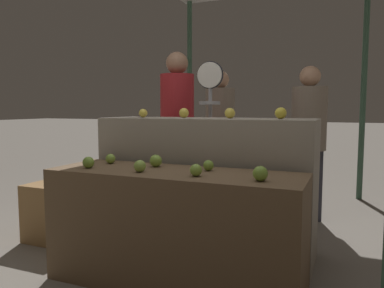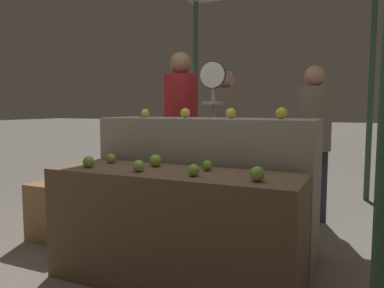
{
  "view_description": "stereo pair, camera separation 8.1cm",
  "coord_description": "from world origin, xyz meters",
  "px_view_note": "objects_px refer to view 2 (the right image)",
  "views": [
    {
      "loc": [
        1.03,
        -2.16,
        1.17
      ],
      "look_at": [
        -0.0,
        0.3,
        0.91
      ],
      "focal_mm": 35.0,
      "sensor_mm": 36.0,
      "label": 1
    },
    {
      "loc": [
        1.11,
        -2.12,
        1.17
      ],
      "look_at": [
        -0.0,
        0.3,
        0.91
      ],
      "focal_mm": 35.0,
      "sensor_mm": 36.0,
      "label": 2
    }
  ],
  "objects_px": {
    "produce_scale": "(213,110)",
    "person_customer_left": "(225,127)",
    "person_vendor_at_scale": "(181,123)",
    "person_customer_right": "(313,133)",
    "wooden_crate_side": "(66,209)"
  },
  "relations": [
    {
      "from": "person_vendor_at_scale",
      "to": "person_customer_left",
      "type": "distance_m",
      "value": 0.9
    },
    {
      "from": "person_vendor_at_scale",
      "to": "wooden_crate_side",
      "type": "bearing_deg",
      "value": 56.38
    },
    {
      "from": "person_customer_left",
      "to": "person_customer_right",
      "type": "relative_size",
      "value": 1.02
    },
    {
      "from": "person_customer_left",
      "to": "person_customer_right",
      "type": "xyz_separation_m",
      "value": [
        1.1,
        -0.44,
        -0.02
      ]
    },
    {
      "from": "person_vendor_at_scale",
      "to": "person_customer_left",
      "type": "bearing_deg",
      "value": -100.06
    },
    {
      "from": "person_vendor_at_scale",
      "to": "wooden_crate_side",
      "type": "relative_size",
      "value": 3.45
    },
    {
      "from": "person_vendor_at_scale",
      "to": "wooden_crate_side",
      "type": "distance_m",
      "value": 1.41
    },
    {
      "from": "person_vendor_at_scale",
      "to": "person_customer_right",
      "type": "xyz_separation_m",
      "value": [
        1.27,
        0.44,
        -0.1
      ]
    },
    {
      "from": "person_vendor_at_scale",
      "to": "person_customer_right",
      "type": "relative_size",
      "value": 1.1
    },
    {
      "from": "produce_scale",
      "to": "person_customer_left",
      "type": "height_order",
      "value": "person_customer_left"
    },
    {
      "from": "produce_scale",
      "to": "wooden_crate_side",
      "type": "xyz_separation_m",
      "value": [
        -1.12,
        -0.75,
        -0.9
      ]
    },
    {
      "from": "person_customer_left",
      "to": "wooden_crate_side",
      "type": "relative_size",
      "value": 3.21
    },
    {
      "from": "produce_scale",
      "to": "person_customer_left",
      "type": "relative_size",
      "value": 0.99
    },
    {
      "from": "produce_scale",
      "to": "person_customer_right",
      "type": "relative_size",
      "value": 1.01
    },
    {
      "from": "person_vendor_at_scale",
      "to": "person_customer_right",
      "type": "height_order",
      "value": "person_vendor_at_scale"
    }
  ]
}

